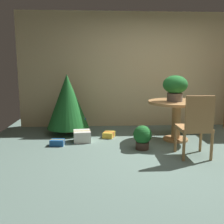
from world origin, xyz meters
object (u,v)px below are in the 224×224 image
at_px(gift_box_gold, 109,135).
at_px(gift_box_cream, 82,136).
at_px(gift_box_blue, 57,143).
at_px(flower_vase, 175,86).
at_px(wooden_chair_near, 196,124).
at_px(potted_plant, 142,137).
at_px(round_dining_table, 177,111).
at_px(holiday_tree, 67,101).

height_order(gift_box_gold, gift_box_cream, gift_box_cream).
distance_m(gift_box_blue, gift_box_cream, 0.48).
relative_size(flower_vase, wooden_chair_near, 0.49).
distance_m(gift_box_blue, potted_plant, 1.51).
xyz_separation_m(wooden_chair_near, gift_box_gold, (-1.26, 1.23, -0.48)).
height_order(round_dining_table, potted_plant, round_dining_table).
height_order(flower_vase, gift_box_cream, flower_vase).
bearing_deg(wooden_chair_near, gift_box_blue, 161.43).
bearing_deg(wooden_chair_near, gift_box_gold, 135.73).
distance_m(round_dining_table, gift_box_cream, 1.84).
bearing_deg(flower_vase, wooden_chair_near, -86.28).
relative_size(round_dining_table, potted_plant, 2.60).
xyz_separation_m(gift_box_blue, potted_plant, (1.48, -0.28, 0.17)).
relative_size(gift_box_blue, potted_plant, 0.62).
bearing_deg(wooden_chair_near, round_dining_table, 90.00).
xyz_separation_m(gift_box_gold, gift_box_blue, (-0.94, -0.49, -0.00)).
xyz_separation_m(round_dining_table, gift_box_cream, (-1.78, 0.00, -0.47)).
distance_m(wooden_chair_near, gift_box_gold, 1.83).
distance_m(flower_vase, gift_box_cream, 1.95).
distance_m(round_dining_table, wooden_chair_near, 0.97).
height_order(gift_box_blue, potted_plant, potted_plant).
xyz_separation_m(round_dining_table, wooden_chair_near, (0.00, -0.97, -0.04)).
bearing_deg(gift_box_gold, gift_box_cream, -152.82).
relative_size(flower_vase, holiday_tree, 0.38).
bearing_deg(round_dining_table, wooden_chair_near, -90.00).
height_order(flower_vase, gift_box_gold, flower_vase).
height_order(round_dining_table, gift_box_gold, round_dining_table).
bearing_deg(gift_box_cream, gift_box_gold, 27.18).
distance_m(flower_vase, holiday_tree, 2.18).
height_order(round_dining_table, wooden_chair_near, wooden_chair_near).
relative_size(gift_box_gold, gift_box_cream, 0.89).
relative_size(holiday_tree, gift_box_gold, 4.06).
bearing_deg(potted_plant, gift_box_gold, 124.85).
bearing_deg(flower_vase, gift_box_cream, 178.72).
xyz_separation_m(holiday_tree, gift_box_gold, (0.84, -0.36, -0.63)).
xyz_separation_m(flower_vase, wooden_chair_near, (0.06, -0.93, -0.50)).
xyz_separation_m(flower_vase, gift_box_cream, (-1.72, 0.04, -0.93)).
bearing_deg(gift_box_cream, round_dining_table, -0.05).
bearing_deg(round_dining_table, flower_vase, -148.57).
distance_m(holiday_tree, potted_plant, 1.84).
bearing_deg(round_dining_table, holiday_tree, 163.42).
height_order(gift_box_blue, gift_box_cream, gift_box_cream).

